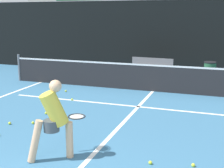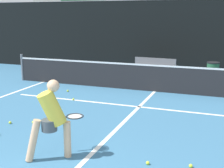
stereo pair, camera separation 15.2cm
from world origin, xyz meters
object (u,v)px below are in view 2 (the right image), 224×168
object	(u,v)px
player_practicing	(52,116)
parked_car	(213,53)
trash_bin	(213,73)
courtside_bench	(154,67)

from	to	relation	value
player_practicing	parked_car	distance (m)	12.74
player_practicing	trash_bin	bearing A→B (deg)	36.10
trash_bin	parked_car	size ratio (longest dim) A/B	0.20
parked_car	courtside_bench	bearing A→B (deg)	-114.57
courtside_bench	parked_car	size ratio (longest dim) A/B	0.41
player_practicing	parked_car	size ratio (longest dim) A/B	0.35
player_practicing	trash_bin	distance (m)	8.17
courtside_bench	trash_bin	xyz separation A→B (m)	(2.34, -0.16, -0.05)
trash_bin	parked_car	distance (m)	4.76
courtside_bench	parked_car	xyz separation A→B (m)	(2.10, 4.59, 0.16)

